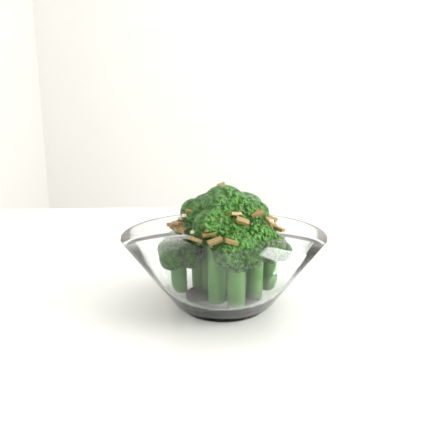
% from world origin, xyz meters
% --- Properties ---
extents(table, '(1.41, 1.19, 0.75)m').
position_xyz_m(table, '(-0.13, -0.07, 0.68)').
color(table, white).
rests_on(table, ground).
extents(broccoli_dish, '(0.21, 0.21, 0.13)m').
position_xyz_m(broccoli_dish, '(-0.05, -0.16, 0.80)').
color(broccoli_dish, white).
rests_on(broccoli_dish, table).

